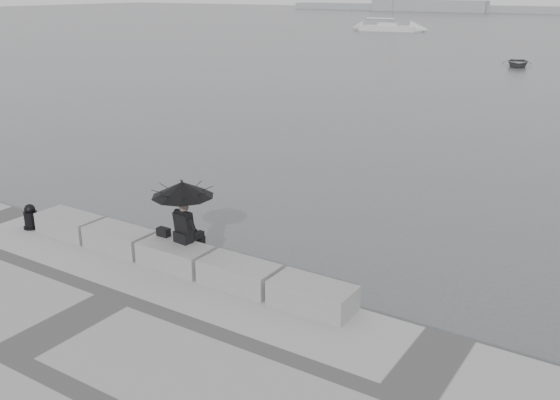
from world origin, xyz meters
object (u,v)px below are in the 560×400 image
Objects in this scene: seated_person at (183,196)px; sailboat_left at (388,27)px; mooring_bollard at (31,218)px; dinghy at (518,63)px.

sailboat_left is at bearing 115.47° from seated_person.
mooring_bollard is 45.08m from dinghy.
dinghy is (-3.14, 44.53, -1.74)m from seated_person.
dinghy is at bearing 99.13° from seated_person.
seated_person is 0.39× the size of dinghy.
seated_person is at bearing -78.91° from sailboat_left.
mooring_bollard is at bearing -168.35° from seated_person.
mooring_bollard is 0.18× the size of dinghy.
sailboat_left reaches higher than seated_person.
dinghy is at bearing 88.17° from mooring_bollard.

